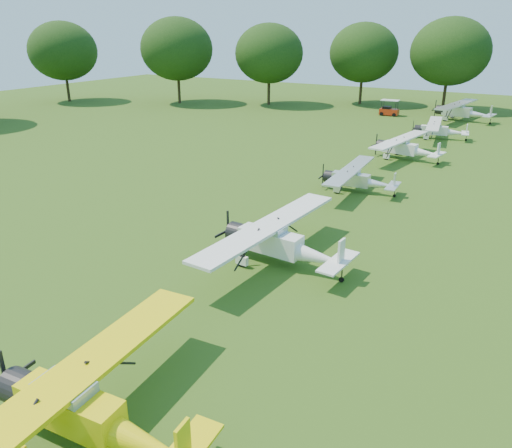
{
  "coord_description": "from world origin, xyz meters",
  "views": [
    {
      "loc": [
        11.52,
        -21.63,
        11.44
      ],
      "look_at": [
        -1.2,
        0.27,
        1.4
      ],
      "focal_mm": 35.0,
      "sensor_mm": 36.0,
      "label": 1
    }
  ],
  "objects": [
    {
      "name": "golf_cart",
      "position": [
        -7.59,
        47.79,
        0.71
      ],
      "size": [
        2.55,
        1.65,
        2.11
      ],
      "rotation": [
        0.0,
        0.0,
        0.04
      ],
      "color": "#B9290D",
      "rests_on": "ground"
    },
    {
      "name": "aircraft_7",
      "position": [
        1.73,
        48.17,
        1.38
      ],
      "size": [
        7.59,
        12.02,
        2.36
      ],
      "rotation": [
        0.0,
        0.0,
        -0.16
      ],
      "color": "silver",
      "rests_on": "ground"
    },
    {
      "name": "aircraft_2",
      "position": [
        1.62,
        -14.38,
        1.31
      ],
      "size": [
        7.13,
        11.37,
        2.24
      ],
      "rotation": [
        0.0,
        0.0,
        0.07
      ],
      "color": "yellow",
      "rests_on": "ground"
    },
    {
      "name": "ground",
      "position": [
        0.0,
        0.0,
        0.0
      ],
      "size": [
        160.0,
        160.0,
        0.0
      ],
      "primitive_type": "plane",
      "color": "#2A4A12",
      "rests_on": "ground"
    },
    {
      "name": "aircraft_6",
      "position": [
        1.51,
        35.2,
        1.08
      ],
      "size": [
        5.94,
        9.41,
        1.85
      ],
      "rotation": [
        0.0,
        0.0,
        0.15
      ],
      "color": "white",
      "rests_on": "ground"
    },
    {
      "name": "aircraft_3",
      "position": [
        0.86,
        -0.93,
        1.32
      ],
      "size": [
        7.18,
        11.44,
        2.25
      ],
      "rotation": [
        0.0,
        0.0,
        -0.07
      ],
      "color": "white",
      "rests_on": "ground"
    },
    {
      "name": "aircraft_4",
      "position": [
        0.17,
        12.72,
        1.06
      ],
      "size": [
        5.76,
        9.18,
        1.81
      ],
      "rotation": [
        0.0,
        0.0,
        0.06
      ],
      "color": "silver",
      "rests_on": "ground"
    },
    {
      "name": "aircraft_5",
      "position": [
        0.73,
        24.3,
        1.17
      ],
      "size": [
        6.43,
        10.18,
        2.0
      ],
      "rotation": [
        0.0,
        0.0,
        -0.15
      ],
      "color": "white",
      "rests_on": "ground"
    },
    {
      "name": "tree_belt",
      "position": [
        3.57,
        0.16,
        8.03
      ],
      "size": [
        137.36,
        130.27,
        14.52
      ],
      "color": "black",
      "rests_on": "ground"
    }
  ]
}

